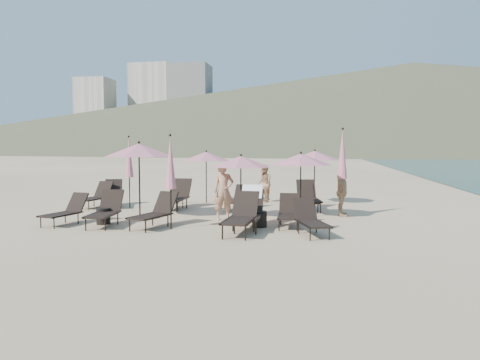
% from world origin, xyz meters
% --- Properties ---
extents(ground, '(800.00, 800.00, 0.00)m').
position_xyz_m(ground, '(0.00, 0.00, 0.00)').
color(ground, '#D6BA8C').
rests_on(ground, ground).
extents(volcanic_headland, '(690.00, 690.00, 55.00)m').
position_xyz_m(volcanic_headland, '(71.37, 302.62, 26.49)').
color(volcanic_headland, brown).
rests_on(volcanic_headland, ground).
extents(hotel_skyline, '(109.00, 82.00, 55.00)m').
position_xyz_m(hotel_skyline, '(-93.62, 271.21, 24.18)').
color(hotel_skyline, beige).
rests_on(hotel_skyline, ground).
extents(lounger_0, '(0.89, 1.61, 0.87)m').
position_xyz_m(lounger_0, '(-4.51, -0.02, 0.41)').
color(lounger_0, black).
rests_on(lounger_0, ground).
extents(lounger_1, '(0.83, 1.76, 0.98)m').
position_xyz_m(lounger_1, '(-3.27, -0.05, 0.46)').
color(lounger_1, black).
rests_on(lounger_1, ground).
extents(lounger_2, '(1.05, 1.77, 0.96)m').
position_xyz_m(lounger_2, '(-1.78, -0.08, 0.45)').
color(lounger_2, black).
rests_on(lounger_2, ground).
extents(lounger_3, '(0.77, 1.84, 1.04)m').
position_xyz_m(lounger_3, '(0.74, -0.57, 0.49)').
color(lounger_3, black).
rests_on(lounger_3, ground).
extents(lounger_4, '(0.65, 1.57, 0.89)m').
position_xyz_m(lounger_4, '(1.89, 0.72, 0.42)').
color(lounger_4, black).
rests_on(lounger_4, ground).
extents(lounger_5, '(1.06, 1.64, 0.88)m').
position_xyz_m(lounger_5, '(2.52, -0.46, 0.41)').
color(lounger_5, black).
rests_on(lounger_5, ground).
extents(lounger_6, '(0.86, 1.70, 0.93)m').
position_xyz_m(lounger_6, '(-5.46, 3.68, 0.44)').
color(lounger_6, black).
rests_on(lounger_6, ground).
extents(lounger_7, '(0.71, 1.55, 0.86)m').
position_xyz_m(lounger_7, '(-2.48, 3.96, 0.40)').
color(lounger_7, black).
rests_on(lounger_7, ground).
extents(lounger_8, '(0.74, 1.86, 1.06)m').
position_xyz_m(lounger_8, '(-2.36, 3.74, 0.50)').
color(lounger_8, black).
rests_on(lounger_8, ground).
extents(lounger_9, '(0.72, 1.54, 0.86)m').
position_xyz_m(lounger_9, '(-0.11, 3.97, 0.40)').
color(lounger_9, black).
rests_on(lounger_9, ground).
extents(lounger_10, '(0.85, 1.63, 0.89)m').
position_xyz_m(lounger_10, '(2.32, 4.25, 0.42)').
color(lounger_10, black).
rests_on(lounger_10, ground).
extents(lounger_11, '(0.99, 1.90, 1.04)m').
position_xyz_m(lounger_11, '(2.34, 4.28, 0.49)').
color(lounger_11, black).
rests_on(lounger_11, ground).
extents(lounger_12, '(1.21, 1.85, 1.00)m').
position_xyz_m(lounger_12, '(-4.92, 3.94, 0.47)').
color(lounger_12, black).
rests_on(lounger_12, ground).
extents(lounger_13, '(0.73, 1.87, 1.15)m').
position_xyz_m(lounger_13, '(0.83, 0.30, 0.55)').
color(lounger_13, black).
rests_on(lounger_13, ground).
extents(umbrella_open_0, '(2.26, 2.26, 2.43)m').
position_xyz_m(umbrella_open_0, '(-2.87, 1.52, 2.15)').
color(umbrella_open_0, black).
rests_on(umbrella_open_0, ground).
extents(umbrella_open_1, '(1.89, 1.89, 2.03)m').
position_xyz_m(umbrella_open_1, '(0.33, 1.79, 1.80)').
color(umbrella_open_1, black).
rests_on(umbrella_open_1, ground).
extents(umbrella_open_2, '(1.95, 1.95, 2.10)m').
position_xyz_m(umbrella_open_2, '(2.15, 2.24, 1.86)').
color(umbrella_open_2, black).
rests_on(umbrella_open_2, ground).
extents(umbrella_open_3, '(1.96, 1.96, 2.11)m').
position_xyz_m(umbrella_open_3, '(-1.77, 5.84, 1.87)').
color(umbrella_open_3, black).
rests_on(umbrella_open_3, ground).
extents(umbrella_open_4, '(2.00, 2.00, 2.16)m').
position_xyz_m(umbrella_open_4, '(2.53, 6.09, 1.91)').
color(umbrella_open_4, black).
rests_on(umbrella_open_4, ground).
extents(umbrella_closed_0, '(0.30, 0.30, 2.60)m').
position_xyz_m(umbrella_closed_0, '(-1.25, -0.28, 1.81)').
color(umbrella_closed_0, black).
rests_on(umbrella_closed_0, ground).
extents(umbrella_closed_1, '(0.34, 0.34, 2.87)m').
position_xyz_m(umbrella_closed_1, '(3.44, 2.93, 1.99)').
color(umbrella_closed_1, black).
rests_on(umbrella_closed_1, ground).
extents(umbrella_closed_2, '(0.31, 0.31, 2.66)m').
position_xyz_m(umbrella_closed_2, '(-4.16, 3.77, 1.85)').
color(umbrella_closed_2, black).
rests_on(umbrella_closed_2, ground).
extents(side_table_0, '(0.40, 0.40, 0.47)m').
position_xyz_m(side_table_0, '(-3.46, 0.21, 0.23)').
color(side_table_0, black).
rests_on(side_table_0, ground).
extents(side_table_1, '(0.42, 0.42, 0.45)m').
position_xyz_m(side_table_1, '(1.08, 0.50, 0.23)').
color(side_table_1, black).
rests_on(side_table_1, ground).
extents(beachgoer_a, '(0.76, 0.65, 1.77)m').
position_xyz_m(beachgoer_a, '(-0.18, 1.60, 0.89)').
color(beachgoer_a, tan).
rests_on(beachgoer_a, ground).
extents(beachgoer_b, '(0.80, 0.90, 1.53)m').
position_xyz_m(beachgoer_b, '(0.51, 6.39, 0.76)').
color(beachgoer_b, '#AB7E58').
rests_on(beachgoer_b, ground).
extents(beachgoer_c, '(0.45, 0.96, 1.60)m').
position_xyz_m(beachgoer_c, '(3.45, 2.94, 0.80)').
color(beachgoer_c, tan).
rests_on(beachgoer_c, ground).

